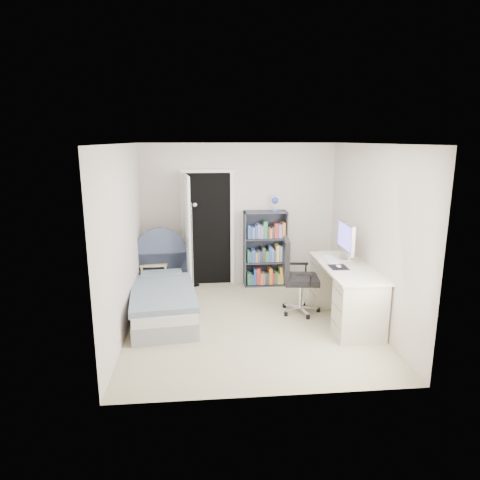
{
  "coord_description": "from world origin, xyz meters",
  "views": [
    {
      "loc": [
        -0.67,
        -5.63,
        2.55
      ],
      "look_at": [
        -0.12,
        0.33,
        1.14
      ],
      "focal_mm": 32.0,
      "sensor_mm": 36.0,
      "label": 1
    }
  ],
  "objects": [
    {
      "name": "nightstand",
      "position": [
        -1.47,
        1.38,
        0.42
      ],
      "size": [
        0.44,
        0.44,
        0.64
      ],
      "color": "tan",
      "rests_on": "ground"
    },
    {
      "name": "bed",
      "position": [
        -1.26,
        0.42,
        0.26
      ],
      "size": [
        1.08,
        1.97,
        1.16
      ],
      "color": "gray",
      "rests_on": "ground"
    },
    {
      "name": "floor_lamp",
      "position": [
        -0.81,
        1.64,
        0.62
      ],
      "size": [
        0.22,
        0.22,
        1.52
      ],
      "color": "silver",
      "rests_on": "ground"
    },
    {
      "name": "room_shell",
      "position": [
        0.0,
        0.0,
        1.25
      ],
      "size": [
        3.5,
        3.7,
        2.6
      ],
      "color": "tan",
      "rests_on": "ground"
    },
    {
      "name": "desk",
      "position": [
        1.37,
        0.01,
        0.44
      ],
      "size": [
        0.67,
        1.67,
        1.37
      ],
      "color": "beige",
      "rests_on": "ground"
    },
    {
      "name": "door",
      "position": [
        -0.78,
        1.51,
        1.03
      ],
      "size": [
        0.92,
        0.83,
        2.06
      ],
      "color": "black",
      "rests_on": "ground"
    },
    {
      "name": "bookcase",
      "position": [
        0.47,
        1.64,
        0.62
      ],
      "size": [
        0.75,
        0.32,
        1.59
      ],
      "color": "#343947",
      "rests_on": "ground"
    },
    {
      "name": "office_chair",
      "position": [
        0.71,
        0.34,
        0.62
      ],
      "size": [
        0.6,
        0.61,
        1.13
      ],
      "color": "silver",
      "rests_on": "ground"
    }
  ]
}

